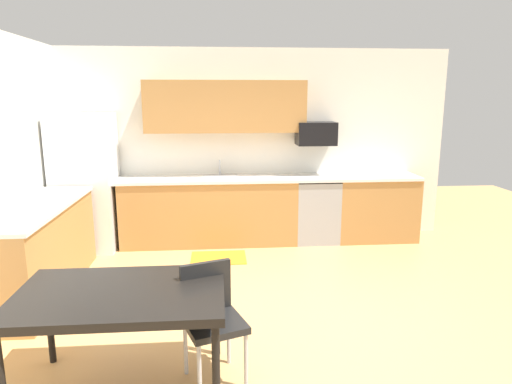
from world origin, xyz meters
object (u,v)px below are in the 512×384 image
object	(u,v)px
oven_range	(315,209)
dining_table	(121,299)
chair_near_table	(211,313)
microwave	(316,134)
refrigerator	(86,182)

from	to	relation	value
oven_range	dining_table	world-z (taller)	oven_range
dining_table	chair_near_table	size ratio (longest dim) A/B	1.65
oven_range	microwave	bearing A→B (deg)	90.00
oven_range	microwave	distance (m)	1.08
oven_range	microwave	xyz separation A→B (m)	(0.00, 0.10, 1.07)
refrigerator	oven_range	bearing A→B (deg)	1.46
microwave	chair_near_table	bearing A→B (deg)	-114.01
dining_table	chair_near_table	distance (m)	0.64
refrigerator	chair_near_table	world-z (taller)	refrigerator
chair_near_table	refrigerator	bearing A→B (deg)	119.12
refrigerator	dining_table	distance (m)	3.35
oven_range	dining_table	size ratio (longest dim) A/B	0.65
refrigerator	microwave	xyz separation A→B (m)	(3.14, 0.18, 0.62)
refrigerator	microwave	size ratio (longest dim) A/B	3.37
oven_range	chair_near_table	world-z (taller)	oven_range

